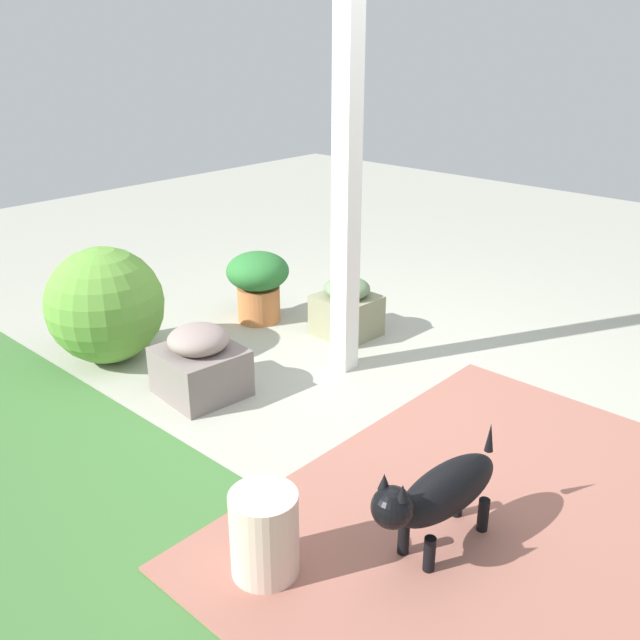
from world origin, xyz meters
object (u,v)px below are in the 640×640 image
at_px(terracotta_pot_broad, 258,281).
at_px(stone_planter_mid, 200,363).
at_px(stone_planter_nearest, 347,308).
at_px(ceramic_urn, 264,535).
at_px(dog, 440,493).
at_px(round_shrub, 105,305).
at_px(porch_pillar, 347,193).

bearing_deg(terracotta_pot_broad, stone_planter_mid, 120.32).
distance_m(stone_planter_nearest, ceramic_urn, 2.31).
height_order(stone_planter_mid, dog, dog).
distance_m(terracotta_pot_broad, dog, 2.56).
xyz_separation_m(stone_planter_nearest, dog, (-1.66, 1.39, 0.08)).
bearing_deg(stone_planter_mid, ceramic_urn, 150.69).
height_order(round_shrub, dog, round_shrub).
bearing_deg(round_shrub, stone_planter_nearest, -123.32).
distance_m(round_shrub, ceramic_urn, 2.21).
distance_m(porch_pillar, terracotta_pot_broad, 1.24).
bearing_deg(stone_planter_nearest, stone_planter_mid, 87.07).
relative_size(stone_planter_mid, terracotta_pot_broad, 0.97).
bearing_deg(dog, round_shrub, -2.08).
relative_size(round_shrub, terracotta_pot_broad, 1.44).
relative_size(porch_pillar, stone_planter_mid, 4.46).
xyz_separation_m(stone_planter_nearest, ceramic_urn, (-1.26, 1.94, -0.01)).
height_order(dog, ceramic_urn, dog).
distance_m(stone_planter_mid, terracotta_pot_broad, 1.13).
bearing_deg(terracotta_pot_broad, stone_planter_nearest, -159.98).
relative_size(terracotta_pot_broad, dog, 0.73).
relative_size(porch_pillar, ceramic_urn, 5.95).
xyz_separation_m(dog, ceramic_urn, (0.40, 0.55, -0.09)).
distance_m(round_shrub, dog, 2.51).
xyz_separation_m(stone_planter_mid, dog, (-1.72, 0.19, 0.08)).
relative_size(stone_planter_nearest, ceramic_urn, 1.11).
bearing_deg(ceramic_urn, terracotta_pot_broad, -42.19).
distance_m(stone_planter_nearest, terracotta_pot_broad, 0.68).
bearing_deg(round_shrub, ceramic_urn, 163.07).
distance_m(stone_planter_nearest, stone_planter_mid, 1.20).
bearing_deg(ceramic_urn, round_shrub, -16.93).
distance_m(porch_pillar, dog, 1.86).
xyz_separation_m(porch_pillar, dog, (-1.34, 1.00, -0.81)).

